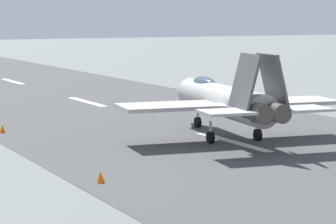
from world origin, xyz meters
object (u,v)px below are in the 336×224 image
at_px(marker_cone_near, 101,177).
at_px(marker_cone_mid, 2,129).
at_px(crew_person, 196,95).
at_px(fighter_jet, 223,99).

xyz_separation_m(marker_cone_near, marker_cone_mid, (17.09, 0.00, 0.00)).
xyz_separation_m(crew_person, marker_cone_near, (-25.30, 19.61, -0.59)).
height_order(crew_person, marker_cone_near, crew_person).
relative_size(crew_person, marker_cone_near, 3.16).
bearing_deg(marker_cone_mid, crew_person, -67.27).
relative_size(marker_cone_near, marker_cone_mid, 1.00).
bearing_deg(marker_cone_near, fighter_jet, -54.53).
distance_m(fighter_jet, marker_cone_near, 15.02).
relative_size(fighter_jet, marker_cone_near, 30.11).
bearing_deg(fighter_jet, marker_cone_near, 125.47).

